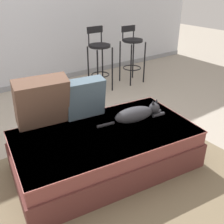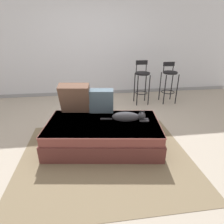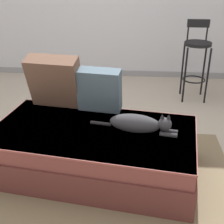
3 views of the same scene
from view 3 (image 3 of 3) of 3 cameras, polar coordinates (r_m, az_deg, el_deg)
The scene contains 8 objects.
ground_plane at distance 3.17m, azimuth -2.24°, elevation -6.14°, with size 16.00×16.00×0.00m, color #A89E8E.
wall_baseboard_trim at distance 5.14m, azimuth 0.80°, elevation 7.19°, with size 8.00×0.02×0.09m, color gray.
area_rug at distance 2.60m, azimuth -4.20°, elevation -14.14°, with size 2.42×2.05×0.01m, color #75664C.
couch at distance 2.72m, azimuth -3.35°, elevation -6.84°, with size 1.84×1.17×0.40m.
throw_pillow_corner at distance 2.99m, azimuth -10.38°, elevation 5.54°, with size 0.52×0.36×0.51m.
throw_pillow_middle at distance 2.87m, azimuth -2.34°, elevation 4.06°, with size 0.42×0.25×0.41m.
cat at distance 2.56m, azimuth 4.88°, elevation -2.13°, with size 0.74×0.23×0.19m.
bar_stool_near_window at distance 4.22m, azimuth 15.20°, elevation 10.22°, with size 0.34×0.34×1.03m.
Camera 3 is at (0.36, -2.67, 1.66)m, focal length 50.00 mm.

